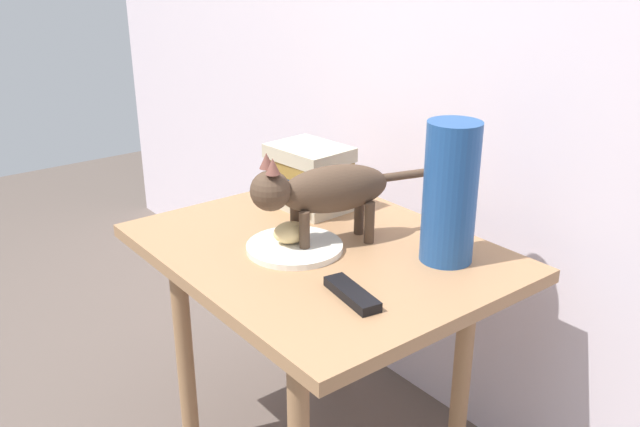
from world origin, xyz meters
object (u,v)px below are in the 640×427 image
(bread_roll, at_px, (290,232))
(green_vase, at_px, (450,193))
(cat, at_px, (322,191))
(tv_remote, at_px, (352,294))
(side_table, at_px, (320,277))
(plate, at_px, (295,247))
(book_stack, at_px, (310,177))

(bread_roll, relative_size, green_vase, 0.26)
(cat, bearing_deg, green_vase, 35.57)
(cat, relative_size, tv_remote, 3.10)
(cat, bearing_deg, side_table, -72.08)
(green_vase, bearing_deg, cat, -144.43)
(tv_remote, bearing_deg, plate, 178.89)
(plate, distance_m, cat, 0.14)
(plate, relative_size, tv_remote, 1.47)
(side_table, xyz_separation_m, book_stack, (-0.21, 0.13, 0.17))
(book_stack, distance_m, green_vase, 0.44)
(side_table, relative_size, cat, 1.79)
(side_table, xyz_separation_m, tv_remote, (0.24, -0.11, 0.09))
(tv_remote, bearing_deg, green_vase, 101.12)
(plate, bearing_deg, side_table, 73.55)
(side_table, bearing_deg, cat, 107.92)
(green_vase, bearing_deg, book_stack, -174.59)
(bread_roll, xyz_separation_m, cat, (0.03, 0.07, 0.09))
(green_vase, bearing_deg, side_table, -142.60)
(book_stack, xyz_separation_m, tv_remote, (0.45, -0.24, -0.07))
(side_table, bearing_deg, book_stack, 147.78)
(cat, bearing_deg, bread_roll, -111.61)
(cat, height_order, book_stack, cat)
(bread_roll, relative_size, tv_remote, 0.53)
(plate, height_order, green_vase, green_vase)
(plate, height_order, book_stack, book_stack)
(tv_remote, bearing_deg, side_table, 165.12)
(side_table, height_order, cat, cat)
(book_stack, height_order, green_vase, green_vase)
(side_table, distance_m, plate, 0.11)
(cat, xyz_separation_m, green_vase, (0.23, 0.16, 0.02))
(side_table, height_order, book_stack, book_stack)
(side_table, distance_m, green_vase, 0.37)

